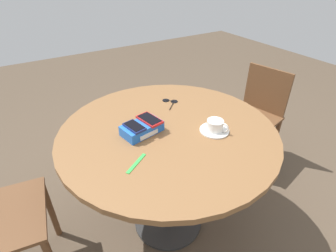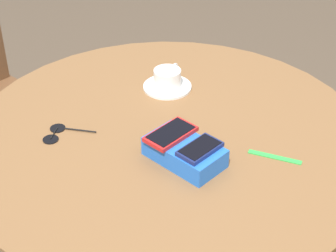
{
  "view_description": "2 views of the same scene",
  "coord_description": "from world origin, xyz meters",
  "px_view_note": "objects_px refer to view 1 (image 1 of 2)",
  "views": [
    {
      "loc": [
        -0.61,
        -0.98,
        1.52
      ],
      "look_at": [
        0.0,
        0.0,
        0.77
      ],
      "focal_mm": 28.0,
      "sensor_mm": 36.0,
      "label": 1
    },
    {
      "loc": [
        -1.05,
        0.76,
        1.67
      ],
      "look_at": [
        0.0,
        0.0,
        0.77
      ],
      "focal_mm": 60.0,
      "sensor_mm": 36.0,
      "label": 2
    }
  ],
  "objects_px": {
    "coffee_cup": "(215,125)",
    "sunglasses": "(170,101)",
    "round_table": "(168,145)",
    "phone_navy": "(134,127)",
    "phone_box": "(142,128)",
    "chair_near_window": "(254,116)",
    "lanyard_strap": "(136,163)",
    "phone_red": "(150,119)",
    "saucer": "(214,130)"
  },
  "relations": [
    {
      "from": "coffee_cup",
      "to": "round_table",
      "type": "bearing_deg",
      "value": 144.17
    },
    {
      "from": "saucer",
      "to": "chair_near_window",
      "type": "xyz_separation_m",
      "value": [
        0.76,
        0.35,
        -0.33
      ]
    },
    {
      "from": "saucer",
      "to": "round_table",
      "type": "bearing_deg",
      "value": 144.49
    },
    {
      "from": "phone_box",
      "to": "phone_red",
      "type": "xyz_separation_m",
      "value": [
        0.05,
        0.01,
        0.03
      ]
    },
    {
      "from": "phone_red",
      "to": "saucer",
      "type": "distance_m",
      "value": 0.34
    },
    {
      "from": "phone_box",
      "to": "sunglasses",
      "type": "height_order",
      "value": "phone_box"
    },
    {
      "from": "coffee_cup",
      "to": "sunglasses",
      "type": "bearing_deg",
      "value": 93.38
    },
    {
      "from": "phone_navy",
      "to": "sunglasses",
      "type": "height_order",
      "value": "phone_navy"
    },
    {
      "from": "round_table",
      "to": "sunglasses",
      "type": "relative_size",
      "value": 8.13
    },
    {
      "from": "phone_navy",
      "to": "phone_red",
      "type": "bearing_deg",
      "value": 12.44
    },
    {
      "from": "phone_box",
      "to": "phone_red",
      "type": "height_order",
      "value": "phone_red"
    },
    {
      "from": "chair_near_window",
      "to": "lanyard_strap",
      "type": "bearing_deg",
      "value": -163.09
    },
    {
      "from": "phone_box",
      "to": "phone_navy",
      "type": "bearing_deg",
      "value": -164.5
    },
    {
      "from": "phone_navy",
      "to": "sunglasses",
      "type": "relative_size",
      "value": 0.9
    },
    {
      "from": "sunglasses",
      "to": "lanyard_strap",
      "type": "bearing_deg",
      "value": -136.28
    },
    {
      "from": "round_table",
      "to": "saucer",
      "type": "bearing_deg",
      "value": -35.51
    },
    {
      "from": "phone_red",
      "to": "sunglasses",
      "type": "bearing_deg",
      "value": 39.14
    },
    {
      "from": "sunglasses",
      "to": "chair_near_window",
      "type": "xyz_separation_m",
      "value": [
        0.78,
        -0.05,
        -0.33
      ]
    },
    {
      "from": "phone_box",
      "to": "coffee_cup",
      "type": "bearing_deg",
      "value": -29.34
    },
    {
      "from": "lanyard_strap",
      "to": "sunglasses",
      "type": "xyz_separation_m",
      "value": [
        0.44,
        0.42,
        0.0
      ]
    },
    {
      "from": "phone_navy",
      "to": "lanyard_strap",
      "type": "bearing_deg",
      "value": -114.28
    },
    {
      "from": "phone_red",
      "to": "phone_box",
      "type": "bearing_deg",
      "value": -170.48
    },
    {
      "from": "saucer",
      "to": "coffee_cup",
      "type": "distance_m",
      "value": 0.03
    },
    {
      "from": "round_table",
      "to": "phone_navy",
      "type": "xyz_separation_m",
      "value": [
        -0.18,
        0.03,
        0.16
      ]
    },
    {
      "from": "phone_box",
      "to": "chair_near_window",
      "type": "bearing_deg",
      "value": 8.83
    },
    {
      "from": "phone_red",
      "to": "chair_near_window",
      "type": "xyz_separation_m",
      "value": [
        1.04,
        0.16,
        -0.39
      ]
    },
    {
      "from": "round_table",
      "to": "saucer",
      "type": "distance_m",
      "value": 0.27
    },
    {
      "from": "coffee_cup",
      "to": "lanyard_strap",
      "type": "bearing_deg",
      "value": -177.99
    },
    {
      "from": "saucer",
      "to": "sunglasses",
      "type": "xyz_separation_m",
      "value": [
        -0.02,
        0.4,
        -0.0
      ]
    },
    {
      "from": "phone_navy",
      "to": "saucer",
      "type": "relative_size",
      "value": 0.83
    },
    {
      "from": "round_table",
      "to": "lanyard_strap",
      "type": "distance_m",
      "value": 0.33
    },
    {
      "from": "coffee_cup",
      "to": "sunglasses",
      "type": "height_order",
      "value": "coffee_cup"
    },
    {
      "from": "chair_near_window",
      "to": "sunglasses",
      "type": "bearing_deg",
      "value": 176.46
    },
    {
      "from": "lanyard_strap",
      "to": "chair_near_window",
      "type": "relative_size",
      "value": 0.18
    },
    {
      "from": "phone_box",
      "to": "coffee_cup",
      "type": "distance_m",
      "value": 0.38
    },
    {
      "from": "saucer",
      "to": "phone_box",
      "type": "bearing_deg",
      "value": 150.9
    },
    {
      "from": "phone_navy",
      "to": "saucer",
      "type": "distance_m",
      "value": 0.42
    },
    {
      "from": "phone_navy",
      "to": "saucer",
      "type": "height_order",
      "value": "phone_navy"
    },
    {
      "from": "saucer",
      "to": "sunglasses",
      "type": "height_order",
      "value": "saucer"
    },
    {
      "from": "coffee_cup",
      "to": "phone_navy",
      "type": "bearing_deg",
      "value": 155.37
    },
    {
      "from": "saucer",
      "to": "coffee_cup",
      "type": "height_order",
      "value": "coffee_cup"
    },
    {
      "from": "saucer",
      "to": "chair_near_window",
      "type": "bearing_deg",
      "value": 24.88
    },
    {
      "from": "coffee_cup",
      "to": "lanyard_strap",
      "type": "xyz_separation_m",
      "value": [
        -0.46,
        -0.02,
        -0.04
      ]
    },
    {
      "from": "phone_navy",
      "to": "coffee_cup",
      "type": "bearing_deg",
      "value": -24.63
    },
    {
      "from": "sunglasses",
      "to": "round_table",
      "type": "bearing_deg",
      "value": -124.11
    },
    {
      "from": "phone_red",
      "to": "coffee_cup",
      "type": "bearing_deg",
      "value": -34.67
    },
    {
      "from": "phone_box",
      "to": "phone_red",
      "type": "bearing_deg",
      "value": 9.52
    },
    {
      "from": "saucer",
      "to": "sunglasses",
      "type": "bearing_deg",
      "value": 93.22
    },
    {
      "from": "phone_red",
      "to": "coffee_cup",
      "type": "relative_size",
      "value": 1.34
    },
    {
      "from": "coffee_cup",
      "to": "sunglasses",
      "type": "distance_m",
      "value": 0.41
    }
  ]
}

